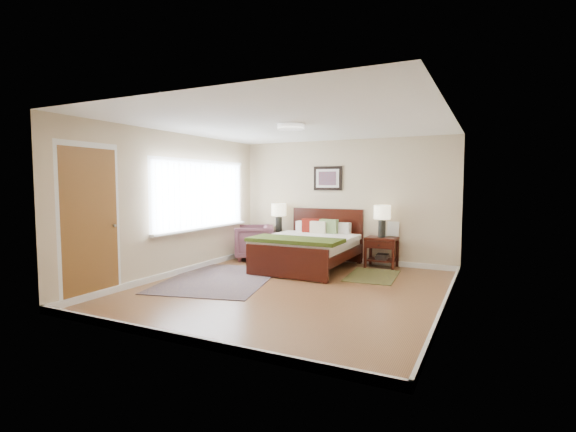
% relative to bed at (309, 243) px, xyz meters
% --- Properties ---
extents(floor, '(5.00, 5.00, 0.00)m').
position_rel_bed_xyz_m(floor, '(0.35, -1.52, -0.50)').
color(floor, brown).
rests_on(floor, ground).
extents(back_wall, '(4.50, 0.04, 2.50)m').
position_rel_bed_xyz_m(back_wall, '(0.35, 0.98, 0.75)').
color(back_wall, '#C3B38D').
rests_on(back_wall, ground).
extents(front_wall, '(4.50, 0.04, 2.50)m').
position_rel_bed_xyz_m(front_wall, '(0.35, -4.02, 0.75)').
color(front_wall, '#C3B38D').
rests_on(front_wall, ground).
extents(left_wall, '(0.04, 5.00, 2.50)m').
position_rel_bed_xyz_m(left_wall, '(-1.90, -1.52, 0.75)').
color(left_wall, '#C3B38D').
rests_on(left_wall, ground).
extents(right_wall, '(0.04, 5.00, 2.50)m').
position_rel_bed_xyz_m(right_wall, '(2.60, -1.52, 0.75)').
color(right_wall, '#C3B38D').
rests_on(right_wall, ground).
extents(ceiling, '(4.50, 5.00, 0.02)m').
position_rel_bed_xyz_m(ceiling, '(0.35, -1.52, 2.00)').
color(ceiling, white).
rests_on(ceiling, back_wall).
extents(window, '(0.11, 2.72, 1.32)m').
position_rel_bed_xyz_m(window, '(-1.85, -0.82, 0.88)').
color(window, silver).
rests_on(window, left_wall).
extents(door, '(0.06, 1.00, 2.18)m').
position_rel_bed_xyz_m(door, '(-1.88, -3.27, 0.57)').
color(door, silver).
rests_on(door, ground).
extents(ceil_fixture, '(0.44, 0.44, 0.08)m').
position_rel_bed_xyz_m(ceil_fixture, '(0.35, -1.52, 1.97)').
color(ceil_fixture, white).
rests_on(ceil_fixture, ceiling).
extents(bed, '(1.65, 1.99, 1.07)m').
position_rel_bed_xyz_m(bed, '(0.00, 0.00, 0.00)').
color(bed, black).
rests_on(bed, ground).
extents(wall_art, '(0.62, 0.05, 0.50)m').
position_rel_bed_xyz_m(wall_art, '(0.00, 0.95, 1.22)').
color(wall_art, black).
rests_on(wall_art, back_wall).
extents(nightstand_left, '(0.48, 0.43, 0.57)m').
position_rel_bed_xyz_m(nightstand_left, '(-1.04, 0.73, -0.05)').
color(nightstand_left, black).
rests_on(nightstand_left, ground).
extents(nightstand_right, '(0.59, 0.44, 0.58)m').
position_rel_bed_xyz_m(nightstand_right, '(1.20, 0.74, -0.13)').
color(nightstand_right, black).
rests_on(nightstand_right, ground).
extents(lamp_left, '(0.32, 0.32, 0.61)m').
position_rel_bed_xyz_m(lamp_left, '(-1.04, 0.75, 0.49)').
color(lamp_left, black).
rests_on(lamp_left, nightstand_left).
extents(lamp_right, '(0.32, 0.32, 0.61)m').
position_rel_bed_xyz_m(lamp_right, '(1.20, 0.75, 0.51)').
color(lamp_right, black).
rests_on(lamp_right, nightstand_right).
extents(armchair, '(1.09, 1.08, 0.74)m').
position_rel_bed_xyz_m(armchair, '(-1.45, 0.39, -0.13)').
color(armchair, brown).
rests_on(armchair, ground).
extents(rug_persian, '(2.20, 2.69, 0.01)m').
position_rel_bed_xyz_m(rug_persian, '(-1.00, -1.50, -0.49)').
color(rug_persian, '#0E0B38').
rests_on(rug_persian, ground).
extents(rug_navy, '(0.90, 1.28, 0.01)m').
position_rel_bed_xyz_m(rug_navy, '(1.25, -0.11, -0.49)').
color(rug_navy, black).
rests_on(rug_navy, ground).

